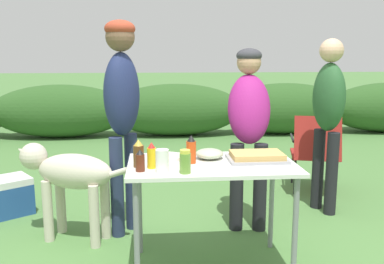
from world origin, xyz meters
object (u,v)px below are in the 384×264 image
at_px(beer_bottle, 139,154).
at_px(standing_person_in_red_jacket, 122,101).
at_px(dog, 69,175).
at_px(folding_table, 212,174).
at_px(mustard_bottle, 152,156).
at_px(plate_stack, 165,157).
at_px(mixing_bowl, 209,154).
at_px(relish_jar, 185,162).
at_px(standing_person_in_navy_coat, 328,109).
at_px(cooler_box, 2,197).
at_px(bbq_sauce_bottle, 140,161).
at_px(paper_cup_stack, 162,161).
at_px(hot_sauce_bottle, 191,150).
at_px(food_tray, 257,157).
at_px(standing_person_with_beanie, 249,118).
at_px(camp_chair_green_behind_table, 315,149).

relative_size(beer_bottle, standing_person_in_red_jacket, 0.10).
bearing_deg(dog, beer_bottle, -116.26).
height_order(folding_table, beer_bottle, beer_bottle).
height_order(mustard_bottle, beer_bottle, beer_bottle).
distance_m(plate_stack, mixing_bowl, 0.30).
distance_m(relish_jar, dog, 1.20).
bearing_deg(mixing_bowl, plate_stack, 179.78).
height_order(plate_stack, standing_person_in_red_jacket, standing_person_in_red_jacket).
bearing_deg(standing_person_in_navy_coat, dog, -98.04).
bearing_deg(cooler_box, relish_jar, -76.13).
distance_m(mixing_bowl, bbq_sauce_bottle, 0.54).
height_order(plate_stack, dog, plate_stack).
bearing_deg(mustard_bottle, paper_cup_stack, -58.82).
xyz_separation_m(bbq_sauce_bottle, hot_sauce_bottle, (0.33, 0.17, 0.02)).
bearing_deg(relish_jar, hot_sauce_bottle, 76.43).
distance_m(mixing_bowl, paper_cup_stack, 0.46).
xyz_separation_m(folding_table, hot_sauce_bottle, (-0.14, 0.01, 0.17)).
xyz_separation_m(food_tray, paper_cup_stack, (-0.64, -0.24, 0.04)).
distance_m(folding_table, standing_person_in_navy_coat, 1.56).
relative_size(folding_table, hot_sauce_bottle, 5.87).
bearing_deg(plate_stack, dog, 149.27).
distance_m(paper_cup_stack, cooler_box, 2.04).
bearing_deg(standing_person_in_red_jacket, cooler_box, 104.26).
distance_m(mixing_bowl, standing_person_with_beanie, 0.74).
height_order(beer_bottle, cooler_box, beer_bottle).
distance_m(folding_table, bbq_sauce_bottle, 0.51).
distance_m(mustard_bottle, bbq_sauce_bottle, 0.10).
xyz_separation_m(plate_stack, mustard_bottle, (-0.09, -0.21, 0.06)).
height_order(food_tray, hot_sauce_bottle, hot_sauce_bottle).
relative_size(mustard_bottle, bbq_sauce_bottle, 1.21).
height_order(folding_table, food_tray, food_tray).
bearing_deg(folding_table, standing_person_in_navy_coat, 39.54).
bearing_deg(standing_person_with_beanie, relish_jar, -114.54).
xyz_separation_m(relish_jar, beer_bottle, (-0.28, 0.17, 0.01)).
distance_m(folding_table, standing_person_in_red_jacket, 1.00).
xyz_separation_m(plate_stack, beer_bottle, (-0.17, -0.18, 0.07)).
bearing_deg(food_tray, mixing_bowl, 165.15).
xyz_separation_m(standing_person_in_navy_coat, standing_person_in_red_jacket, (-1.81, -0.32, 0.13)).
distance_m(beer_bottle, standing_person_with_beanie, 1.17).
height_order(standing_person_with_beanie, dog, standing_person_with_beanie).
bearing_deg(camp_chair_green_behind_table, plate_stack, -124.58).
xyz_separation_m(mustard_bottle, standing_person_in_navy_coat, (1.58, 1.07, 0.14)).
height_order(beer_bottle, standing_person_with_beanie, standing_person_with_beanie).
bearing_deg(dog, bbq_sauce_bottle, -120.07).
distance_m(paper_cup_stack, relish_jar, 0.14).
xyz_separation_m(plate_stack, standing_person_in_red_jacket, (-0.32, 0.54, 0.33)).
distance_m(folding_table, mustard_bottle, 0.43).
xyz_separation_m(folding_table, mustard_bottle, (-0.39, -0.09, 0.16)).
distance_m(mixing_bowl, hot_sauce_bottle, 0.18).
bearing_deg(cooler_box, mustard_bottle, -77.05).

